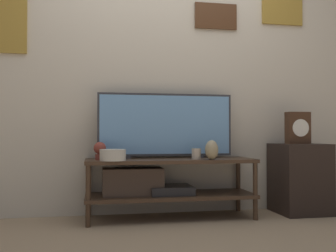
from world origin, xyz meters
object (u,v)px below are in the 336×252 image
Objects in this scene: vase_wide_bowl at (113,155)px; vase_urn_stoneware at (212,150)px; mantel_clock at (298,128)px; decorative_bust at (100,150)px; candle_jar at (196,154)px; television at (166,125)px.

vase_urn_stoneware is (0.81, -0.03, 0.04)m from vase_wide_bowl.
vase_urn_stoneware is at bearing -169.87° from mantel_clock.
decorative_bust is 1.77m from mantel_clock.
vase_wide_bowl is at bearing -175.93° from candle_jar.
candle_jar is (0.70, 0.05, 0.00)m from vase_wide_bowl.
vase_urn_stoneware is at bearing -34.81° from candle_jar.
decorative_bust is at bearing 126.24° from vase_wide_bowl.
candle_jar is at bearing -175.48° from mantel_clock.
vase_wide_bowl is 1.29× the size of vase_urn_stoneware.
mantel_clock is at bearing 4.52° from candle_jar.
television is 0.38m from candle_jar.
vase_urn_stoneware is 1.10× the size of decorative_bust.
vase_urn_stoneware is at bearing -10.24° from decorative_bust.
television is 13.10× the size of candle_jar.
vase_urn_stoneware reaches higher than vase_wide_bowl.
vase_wide_bowl is 1.68m from mantel_clock.
television is 8.13× the size of decorative_bust.
candle_jar is at bearing -6.23° from decorative_bust.
vase_wide_bowl and candle_jar have the same top height.
television reaches higher than vase_wide_bowl.
television is 0.62m from decorative_bust.
candle_jar is at bearing -40.24° from television.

